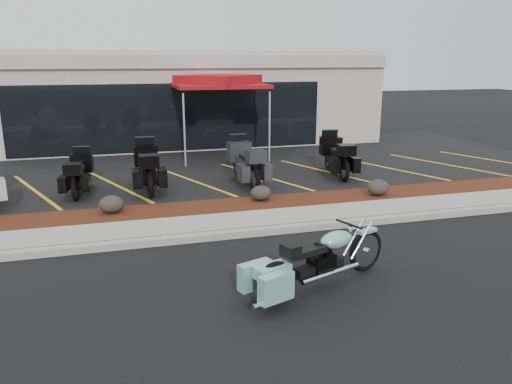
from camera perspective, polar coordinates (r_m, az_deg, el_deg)
name	(u,v)px	position (r m, az deg, el deg)	size (l,w,h in m)	color
ground	(237,253)	(9.91, -2.16, -6.97)	(90.00, 90.00, 0.00)	black
curb	(227,234)	(10.70, -3.32, -4.86)	(24.00, 0.25, 0.15)	gray
sidewalk	(220,224)	(11.35, -4.09, -3.70)	(24.00, 1.20, 0.15)	gray
mulch_bed	(210,209)	(12.47, -5.23, -1.97)	(24.00, 1.20, 0.16)	black
upper_lot	(181,166)	(17.64, -8.52, 2.96)	(26.00, 9.60, 0.15)	black
dealership_building	(161,97)	(23.56, -10.76, 10.61)	(18.00, 8.16, 4.00)	#A4A094
boulder_left	(111,204)	(12.30, -16.21, -1.35)	(0.59, 0.49, 0.42)	black
boulder_mid	(261,193)	(12.86, 0.57, -0.10)	(0.55, 0.46, 0.39)	black
boulder_right	(378,187)	(13.74, 13.78, 0.54)	(0.61, 0.51, 0.43)	black
hero_cruiser	(366,244)	(9.11, 12.45, -5.88)	(2.92, 0.74, 1.03)	#79BDAC
touring_black_front	(83,167)	(14.97, -19.16, 2.76)	(2.04, 0.78, 1.19)	black
touring_black_mid	(146,160)	(14.98, -12.48, 3.63)	(2.37, 0.91, 1.38)	black
touring_grey	(238,156)	(15.28, -2.09, 4.16)	(2.35, 0.90, 1.37)	#2D2D32
touring_black_rear	(329,150)	(16.54, 8.37, 4.79)	(2.30, 0.88, 1.34)	black
traffic_cone	(154,163)	(16.79, -11.62, 3.24)	(0.30, 0.30, 0.44)	orange
popup_canopy	(218,83)	(18.58, -4.33, 12.36)	(3.32, 3.32, 2.99)	silver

